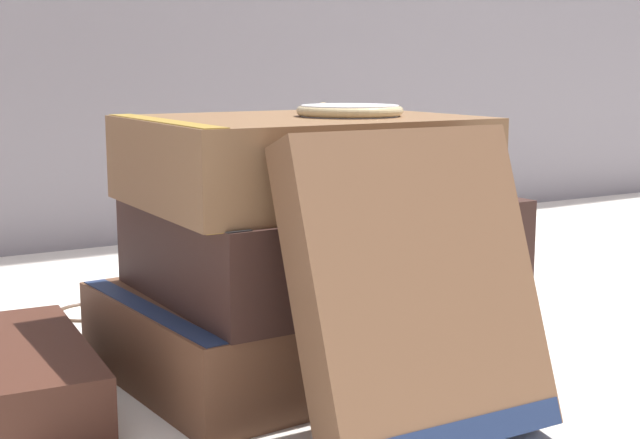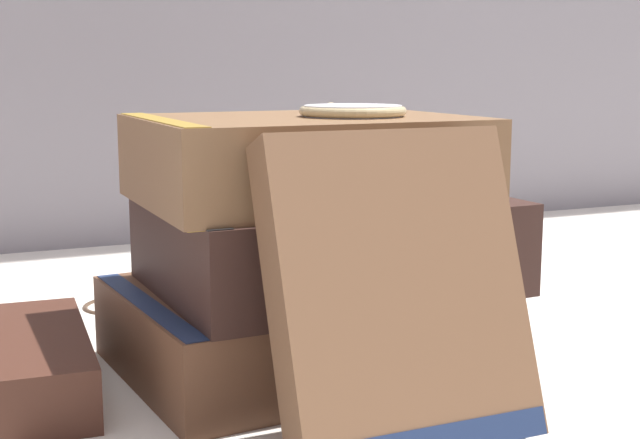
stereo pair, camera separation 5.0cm
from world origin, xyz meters
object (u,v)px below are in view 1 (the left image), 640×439
object	(u,v)px
book_flat_middle	(313,243)
reading_glasses	(130,304)
book_leaning_front	(417,301)
book_flat_bottom	(287,326)
book_flat_top	(296,159)
pocket_watch	(349,111)

from	to	relation	value
book_flat_middle	reading_glasses	bearing A→B (deg)	103.99
book_leaning_front	reading_glasses	distance (m)	0.29
book_flat_middle	book_leaning_front	bearing A→B (deg)	-97.52
book_flat_bottom	book_flat_top	size ratio (longest dim) A/B	1.17
book_flat_bottom	reading_glasses	size ratio (longest dim) A/B	1.85
pocket_watch	book_flat_top	bearing A→B (deg)	158.46
pocket_watch	book_flat_middle	bearing A→B (deg)	135.37
book_flat_top	reading_glasses	distance (m)	0.21
book_flat_top	reading_glasses	world-z (taller)	book_flat_top
book_flat_bottom	reading_glasses	bearing A→B (deg)	97.64
book_flat_middle	reading_glasses	distance (m)	0.19
book_flat_bottom	book_flat_middle	bearing A→B (deg)	-36.82
book_flat_bottom	book_flat_middle	size ratio (longest dim) A/B	1.07
reading_glasses	pocket_watch	bearing A→B (deg)	-75.65
pocket_watch	reading_glasses	xyz separation A→B (m)	(-0.06, 0.19, -0.14)
pocket_watch	reading_glasses	size ratio (longest dim) A/B	0.55
book_flat_bottom	book_flat_top	world-z (taller)	book_flat_top
book_flat_top	book_leaning_front	xyz separation A→B (m)	(0.00, -0.11, -0.05)
book_flat_bottom	book_leaning_front	distance (m)	0.13
book_flat_top	reading_glasses	size ratio (longest dim) A/B	1.58
book_flat_bottom	reading_glasses	xyz separation A→B (m)	(-0.04, 0.17, -0.02)
book_flat_middle	book_leaning_front	distance (m)	0.11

